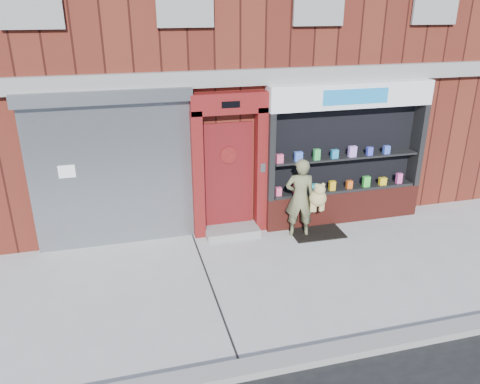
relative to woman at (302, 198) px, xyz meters
name	(u,v)px	position (x,y,z in m)	size (l,w,h in m)	color
ground	(296,272)	(-0.62, -1.33, -0.83)	(80.00, 80.00, 0.00)	#9E9E99
curb	(353,349)	(-0.62, -3.48, -0.77)	(60.00, 0.30, 0.12)	gray
building	(219,22)	(-0.62, 4.66, 3.17)	(12.00, 8.16, 8.00)	#4E1911
shutter_bay	(111,161)	(-3.62, 0.60, 0.89)	(3.10, 0.30, 3.04)	gray
red_door_bay	(230,165)	(-1.37, 0.53, 0.63)	(1.52, 0.58, 2.90)	#550E0E
pharmacy_bay	(345,160)	(1.13, 0.48, 0.54)	(3.50, 0.41, 3.00)	maroon
woman	(302,198)	(0.00, 0.00, 0.00)	(0.82, 0.60, 1.64)	#656643
doormat	(316,232)	(0.36, 0.00, -0.82)	(1.06, 0.74, 0.03)	black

